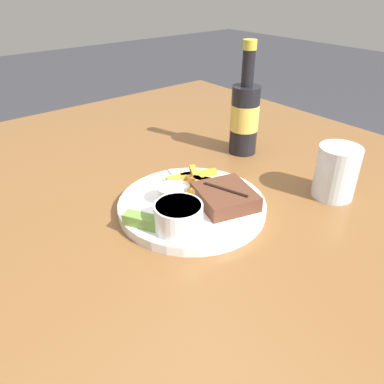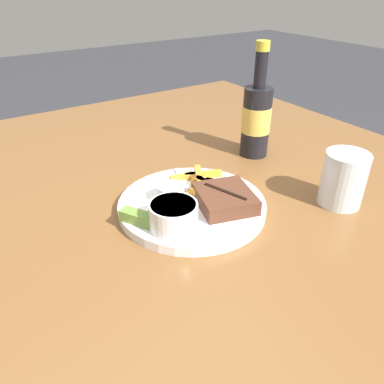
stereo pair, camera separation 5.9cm
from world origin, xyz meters
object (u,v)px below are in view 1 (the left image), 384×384
(steak_portion, at_px, (225,197))
(beer_bottle, at_px, (245,115))
(dinner_plate, at_px, (192,205))
(fork_utensil, at_px, (180,183))
(dipping_sauce_cup, at_px, (171,193))
(coleslaw_cup, at_px, (179,215))
(pickle_spear, at_px, (144,221))
(drinking_glass, at_px, (336,172))

(steak_portion, bearing_deg, beer_bottle, 127.22)
(dinner_plate, xyz_separation_m, beer_bottle, (-0.12, 0.26, 0.08))
(fork_utensil, bearing_deg, beer_bottle, 122.48)
(steak_portion, xyz_separation_m, dipping_sauce_cup, (-0.07, -0.07, 0.00))
(coleslaw_cup, xyz_separation_m, fork_utensil, (-0.12, 0.09, -0.02))
(dipping_sauce_cup, bearing_deg, beer_bottle, 108.61)
(dipping_sauce_cup, height_order, beer_bottle, beer_bottle)
(dinner_plate, bearing_deg, pickle_spear, -85.54)
(steak_portion, relative_size, dipping_sauce_cup, 2.57)
(beer_bottle, bearing_deg, fork_utensil, -76.76)
(dinner_plate, height_order, drinking_glass, drinking_glass)
(dinner_plate, relative_size, pickle_spear, 3.84)
(dipping_sauce_cup, height_order, fork_utensil, dipping_sauce_cup)
(pickle_spear, height_order, fork_utensil, pickle_spear)
(dinner_plate, relative_size, steak_portion, 2.16)
(dinner_plate, xyz_separation_m, pickle_spear, (0.01, -0.11, 0.02))
(coleslaw_cup, xyz_separation_m, beer_bottle, (-0.17, 0.33, 0.05))
(dinner_plate, relative_size, coleslaw_cup, 3.40)
(dinner_plate, bearing_deg, dipping_sauce_cup, -129.63)
(steak_portion, height_order, coleslaw_cup, coleslaw_cup)
(fork_utensil, bearing_deg, coleslaw_cup, -19.14)
(fork_utensil, bearing_deg, pickle_spear, -41.40)
(dinner_plate, xyz_separation_m, dipping_sauce_cup, (-0.02, -0.03, 0.03))
(drinking_glass, bearing_deg, dipping_sauce_cup, -119.99)
(coleslaw_cup, xyz_separation_m, dipping_sauce_cup, (-0.08, 0.04, -0.01))
(coleslaw_cup, height_order, drinking_glass, drinking_glass)
(dinner_plate, distance_m, coleslaw_cup, 0.09)
(coleslaw_cup, bearing_deg, dipping_sauce_cup, 152.26)
(dipping_sauce_cup, bearing_deg, fork_utensil, 128.20)
(steak_portion, distance_m, beer_bottle, 0.28)
(coleslaw_cup, distance_m, pickle_spear, 0.06)
(steak_portion, bearing_deg, dipping_sauce_cup, -132.90)
(dinner_plate, bearing_deg, fork_utensil, 160.76)
(steak_portion, distance_m, fork_utensil, 0.11)
(dipping_sauce_cup, relative_size, fork_utensil, 0.38)
(dinner_plate, bearing_deg, drinking_glass, 61.34)
(steak_portion, xyz_separation_m, beer_bottle, (-0.16, 0.22, 0.06))
(fork_utensil, xyz_separation_m, drinking_glass, (0.20, 0.22, 0.03))
(dipping_sauce_cup, relative_size, beer_bottle, 0.19)
(coleslaw_cup, distance_m, fork_utensil, 0.15)
(coleslaw_cup, distance_m, drinking_glass, 0.33)
(steak_portion, relative_size, beer_bottle, 0.49)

